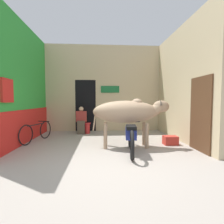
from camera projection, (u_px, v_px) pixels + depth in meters
name	position (u px, v px, depth m)	size (l,w,h in m)	color
ground_plane	(107.00, 163.00, 3.99)	(30.00, 30.00, 0.00)	#9E9389
wall_left_shopfront	(22.00, 85.00, 5.86)	(0.25, 4.40, 4.04)	green
wall_back_with_doorway	(98.00, 94.00, 8.46)	(5.34, 0.93, 4.04)	#C6B289
wall_right_with_door	(182.00, 85.00, 6.20)	(0.22, 4.40, 4.04)	#C6B289
cow	(129.00, 112.00, 5.34)	(2.36, 0.78, 1.50)	tan
motorcycle_near	(131.00, 136.00, 4.79)	(0.58, 1.94, 0.82)	black
bicycle	(37.00, 132.00, 6.10)	(0.60, 1.67, 0.68)	black
shopkeeper_seated	(81.00, 120.00, 7.59)	(0.45, 0.33, 1.18)	brown
plastic_stool	(87.00, 128.00, 7.62)	(0.30, 0.30, 0.47)	red
crate	(170.00, 140.00, 5.69)	(0.44, 0.32, 0.28)	red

